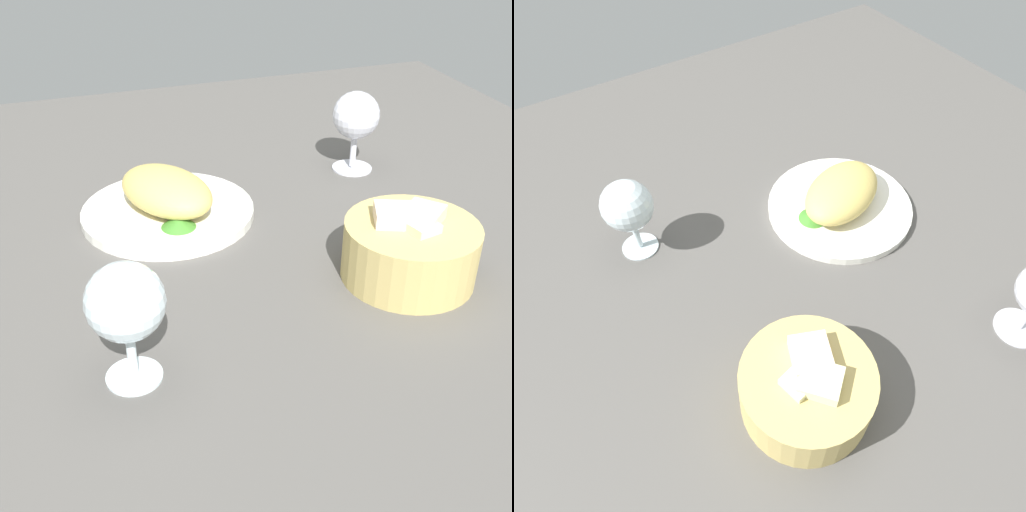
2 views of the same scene
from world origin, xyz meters
TOP-DOWN VIEW (x-y plane):
  - ground_plane at (0.00, 0.00)cm, footprint 140.00×140.00cm
  - plate at (-10.46, -7.09)cm, footprint 24.92×24.92cm
  - omelette at (-10.46, -7.09)cm, footprint 19.49×16.15cm
  - lettuce_garnish at (-4.50, -6.89)cm, footprint 4.86×4.86cm
  - bread_basket at (14.74, 17.70)cm, footprint 16.54×16.54cm
  - wine_glass_near at (22.22, -18.00)cm, footprint 7.89×7.89cm

SIDE VIEW (x-z plane):
  - ground_plane at x=0.00cm, z-range -2.00..0.00cm
  - plate at x=-10.46cm, z-range 0.00..1.40cm
  - lettuce_garnish at x=-4.50cm, z-range 1.40..3.15cm
  - bread_basket at x=14.74cm, z-range -0.57..8.62cm
  - omelette at x=-10.46cm, z-range 1.40..6.99cm
  - wine_glass_near at x=22.22cm, z-range 2.34..15.76cm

